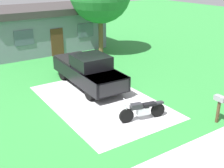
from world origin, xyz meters
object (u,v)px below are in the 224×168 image
pickup_truck (87,70)px  mailbox (220,102)px  motorcycle (142,110)px  neighbor_house (44,28)px

pickup_truck → mailbox: pickup_truck is taller
motorcycle → mailbox: bearing=-37.7°
mailbox → pickup_truck: bearing=110.4°
motorcycle → neighbor_house: neighbor_house is taller
pickup_truck → mailbox: 7.43m
motorcycle → mailbox: size_ratio=1.73×
pickup_truck → mailbox: (2.59, -6.96, 0.03)m
pickup_truck → motorcycle: bearing=-90.0°
neighbor_house → pickup_truck: bearing=-96.8°
pickup_truck → neighbor_house: bearing=83.2°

